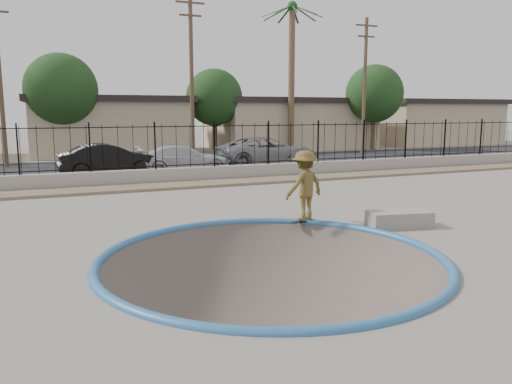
{
  "coord_description": "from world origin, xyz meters",
  "views": [
    {
      "loc": [
        -4.03,
        -9.78,
        2.94
      ],
      "look_at": [
        0.92,
        2.0,
        0.85
      ],
      "focal_mm": 35.0,
      "sensor_mm": 36.0,
      "label": 1
    }
  ],
  "objects": [
    {
      "name": "ground",
      "position": [
        0.0,
        12.0,
        -1.1
      ],
      "size": [
        120.0,
        120.0,
        2.2
      ],
      "primitive_type": "cube",
      "color": "slate",
      "rests_on": "ground"
    },
    {
      "name": "bowl_pit",
      "position": [
        0.0,
        -1.0,
        0.0
      ],
      "size": [
        6.84,
        6.84,
        1.8
      ],
      "primitive_type": null,
      "color": "#4F443C",
      "rests_on": "ground"
    },
    {
      "name": "coping_ring",
      "position": [
        0.0,
        -1.0,
        0.0
      ],
      "size": [
        7.04,
        7.04,
        0.2
      ],
      "primitive_type": "torus",
      "color": "#2D6294",
      "rests_on": "ground"
    },
    {
      "name": "rock_strip",
      "position": [
        0.0,
        9.2,
        0.06
      ],
      "size": [
        42.0,
        1.6,
        0.11
      ],
      "primitive_type": "cube",
      "color": "#8B725B",
      "rests_on": "ground"
    },
    {
      "name": "retaining_wall",
      "position": [
        0.0,
        10.3,
        0.3
      ],
      "size": [
        42.0,
        0.45,
        0.6
      ],
      "primitive_type": "cube",
      "color": "gray",
      "rests_on": "ground"
    },
    {
      "name": "fence",
      "position": [
        0.0,
        10.3,
        1.5
      ],
      "size": [
        40.0,
        0.04,
        1.8
      ],
      "color": "black",
      "rests_on": "retaining_wall"
    },
    {
      "name": "street",
      "position": [
        0.0,
        17.0,
        0.02
      ],
      "size": [
        90.0,
        8.0,
        0.04
      ],
      "primitive_type": "cube",
      "color": "black",
      "rests_on": "ground"
    },
    {
      "name": "house_center",
      "position": [
        0.0,
        26.5,
        1.97
      ],
      "size": [
        10.6,
        8.6,
        3.9
      ],
      "color": "tan",
      "rests_on": "ground"
    },
    {
      "name": "house_east",
      "position": [
        14.0,
        26.5,
        1.97
      ],
      "size": [
        12.6,
        8.6,
        3.9
      ],
      "color": "tan",
      "rests_on": "ground"
    },
    {
      "name": "house_east_far",
      "position": [
        28.0,
        26.5,
        1.97
      ],
      "size": [
        11.6,
        8.6,
        3.9
      ],
      "color": "tan",
      "rests_on": "ground"
    },
    {
      "name": "palm_right",
      "position": [
        12.0,
        22.0,
        7.33
      ],
      "size": [
        2.3,
        2.3,
        10.3
      ],
      "color": "brown",
      "rests_on": "ground"
    },
    {
      "name": "utility_pole_mid",
      "position": [
        4.0,
        19.0,
        4.96
      ],
      "size": [
        1.7,
        0.24,
        9.5
      ],
      "color": "#473323",
      "rests_on": "ground"
    },
    {
      "name": "utility_pole_right",
      "position": [
        16.0,
        19.0,
        4.7
      ],
      "size": [
        1.7,
        0.24,
        9.0
      ],
      "color": "#473323",
      "rests_on": "ground"
    },
    {
      "name": "street_tree_left",
      "position": [
        -3.0,
        23.0,
        4.19
      ],
      "size": [
        4.32,
        4.32,
        6.36
      ],
      "color": "#473323",
      "rests_on": "ground"
    },
    {
      "name": "street_tree_mid",
      "position": [
        7.0,
        24.0,
        3.84
      ],
      "size": [
        3.96,
        3.96,
        5.83
      ],
      "color": "#473323",
      "rests_on": "ground"
    },
    {
      "name": "street_tree_right",
      "position": [
        19.0,
        22.0,
        4.19
      ],
      "size": [
        4.32,
        4.32,
        6.36
      ],
      "color": "#473323",
      "rests_on": "ground"
    },
    {
      "name": "skater",
      "position": [
        2.12,
        1.6,
        0.91
      ],
      "size": [
        1.31,
        0.95,
        1.83
      ],
      "primitive_type": "imported",
      "rotation": [
        0.0,
        0.0,
        3.4
      ],
      "color": "olive",
      "rests_on": "ground"
    },
    {
      "name": "skateboard",
      "position": [
        2.12,
        1.6,
        0.05
      ],
      "size": [
        0.73,
        0.28,
        0.06
      ],
      "rotation": [
        0.0,
        0.0,
        0.14
      ],
      "color": "black",
      "rests_on": "ground"
    },
    {
      "name": "concrete_ledge",
      "position": [
        4.18,
        0.29,
        0.2
      ],
      "size": [
        1.71,
        1.02,
        0.4
      ],
      "primitive_type": "cube",
      "rotation": [
        0.0,
        0.0,
        -0.21
      ],
      "color": "gray",
      "rests_on": "ground"
    },
    {
      "name": "car_b",
      "position": [
        -1.47,
        13.4,
        0.75
      ],
      "size": [
        4.47,
        1.85,
        1.44
      ],
      "primitive_type": "imported",
      "rotation": [
        0.0,
        0.0,
        1.65
      ],
      "color": "black",
      "rests_on": "street"
    },
    {
      "name": "car_c",
      "position": [
        1.95,
        13.4,
        0.68
      ],
      "size": [
        4.53,
        2.12,
        1.28
      ],
      "primitive_type": "imported",
      "rotation": [
        0.0,
        0.0,
        1.5
      ],
      "color": "silver",
      "rests_on": "street"
    },
    {
      "name": "car_d",
      "position": [
        6.75,
        14.44,
        0.79
      ],
      "size": [
        5.57,
        2.81,
        1.51
      ],
      "primitive_type": "imported",
      "rotation": [
        0.0,
        0.0,
        1.63
      ],
      "color": "gray",
      "rests_on": "street"
    }
  ]
}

